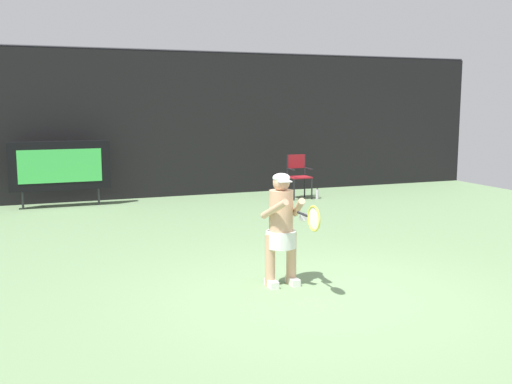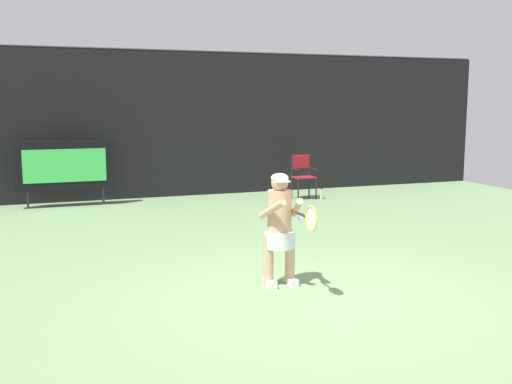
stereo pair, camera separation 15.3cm
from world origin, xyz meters
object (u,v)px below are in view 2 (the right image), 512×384
(umpire_chair, at_px, (303,174))
(tennis_racket, at_px, (310,218))
(water_bottle, at_px, (321,194))
(scoreboard, at_px, (65,165))
(tennis_player, at_px, (280,225))

(umpire_chair, bearing_deg, tennis_racket, -113.87)
(umpire_chair, height_order, water_bottle, umpire_chair)
(scoreboard, bearing_deg, umpire_chair, -7.84)
(scoreboard, relative_size, tennis_player, 1.50)
(scoreboard, relative_size, tennis_racket, 3.65)
(water_bottle, distance_m, tennis_racket, 7.78)
(water_bottle, distance_m, tennis_player, 7.22)
(scoreboard, relative_size, water_bottle, 8.30)
(scoreboard, xyz_separation_m, tennis_player, (2.30, -7.23, -0.15))
(scoreboard, relative_size, umpire_chair, 2.04)
(umpire_chair, relative_size, tennis_player, 0.74)
(tennis_racket, bearing_deg, scoreboard, 88.52)
(water_bottle, xyz_separation_m, tennis_player, (-3.66, -6.19, 0.67))
(umpire_chair, distance_m, tennis_racket, 7.82)
(umpire_chair, xyz_separation_m, tennis_racket, (-3.16, -7.14, 0.38))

